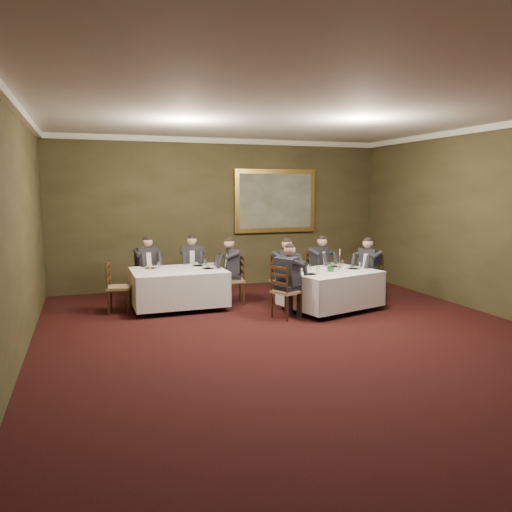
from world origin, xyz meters
TOP-DOWN VIEW (x-y plane):
  - ground at (0.00, 0.00)m, footprint 10.00×10.00m
  - ceiling at (0.00, 0.00)m, footprint 8.00×10.00m
  - back_wall at (0.00, 5.00)m, footprint 8.00×0.10m
  - left_wall at (-4.00, 0.00)m, footprint 0.10×10.00m
  - crown_molding at (0.00, 0.00)m, footprint 8.00×10.00m
  - table_main at (1.32, 1.94)m, footprint 2.01×1.72m
  - table_second at (-1.44, 3.04)m, footprint 1.82×1.40m
  - chair_main_backleft at (0.63, 2.67)m, footprint 0.55×0.54m
  - diner_main_backleft at (0.64, 2.66)m, footprint 0.53×0.58m
  - chair_main_backright at (1.52, 2.92)m, footprint 0.58×0.58m
  - diner_main_backright at (1.53, 2.91)m, footprint 0.58×0.61m
  - chair_main_endleft at (0.27, 1.65)m, footprint 0.57×0.57m
  - diner_main_endleft at (0.28, 1.66)m, footprint 0.60×0.56m
  - chair_main_endright at (2.36, 2.24)m, footprint 0.55×0.56m
  - diner_main_endright at (2.35, 2.23)m, footprint 0.59×0.54m
  - chair_sec_backleft at (-1.94, 3.96)m, footprint 0.52×0.50m
  - diner_sec_backleft at (-1.94, 3.95)m, footprint 0.49×0.55m
  - chair_sec_backright at (-0.97, 3.97)m, footprint 0.51×0.49m
  - diner_sec_backright at (-0.97, 3.96)m, footprint 0.48×0.55m
  - chair_sec_endright at (-0.30, 3.05)m, footprint 0.47×0.48m
  - diner_sec_endright at (-0.32, 3.06)m, footprint 0.52×0.45m
  - chair_sec_endleft at (-2.58, 3.03)m, footprint 0.50×0.51m
  - centerpiece at (1.30, 1.89)m, footprint 0.23×0.20m
  - candlestick at (1.56, 2.04)m, footprint 0.06×0.06m
  - place_setting_table_main at (0.83, 2.19)m, footprint 0.33×0.31m
  - place_setting_table_second at (-1.88, 3.44)m, footprint 0.33×0.31m
  - painting at (1.32, 4.94)m, footprint 2.08×0.09m

SIDE VIEW (x-z plane):
  - ground at x=0.00m, z-range 0.00..0.00m
  - chair_main_backleft at x=0.63m, z-range -0.22..0.78m
  - chair_main_backright at x=1.52m, z-range -0.22..0.78m
  - chair_main_endleft at x=0.27m, z-range -0.22..0.78m
  - chair_main_endright at x=2.36m, z-range -0.22..0.78m
  - chair_sec_backleft at x=-1.94m, z-range -0.22..0.78m
  - chair_sec_backright at x=-0.97m, z-range -0.22..0.78m
  - chair_sec_endright at x=-0.30m, z-range -0.22..0.78m
  - chair_sec_endleft at x=-2.58m, z-range -0.22..0.78m
  - table_main at x=1.32m, z-range 0.12..0.78m
  - table_second at x=-1.44m, z-range 0.12..0.78m
  - diner_main_backleft at x=0.64m, z-range -0.16..1.19m
  - diner_main_backright at x=1.53m, z-range -0.16..1.19m
  - diner_main_endleft at x=0.28m, z-range -0.16..1.19m
  - diner_main_endright at x=2.35m, z-range -0.16..1.19m
  - diner_sec_backleft at x=-1.94m, z-range -0.16..1.19m
  - diner_sec_backright at x=-0.97m, z-range -0.16..1.19m
  - diner_sec_endright at x=-0.32m, z-range -0.16..1.19m
  - place_setting_table_main at x=0.83m, z-range 0.73..0.87m
  - place_setting_table_second at x=-1.88m, z-range 0.73..0.87m
  - centerpiece at x=1.30m, z-range 0.76..1.01m
  - candlestick at x=1.56m, z-range 0.71..1.13m
  - back_wall at x=0.00m, z-range 0.00..3.50m
  - left_wall at x=-4.00m, z-range 0.00..3.50m
  - painting at x=1.32m, z-range 1.27..2.80m
  - crown_molding at x=0.00m, z-range 3.38..3.50m
  - ceiling at x=0.00m, z-range 3.45..3.55m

